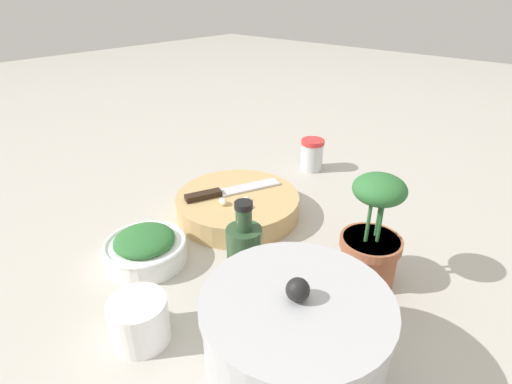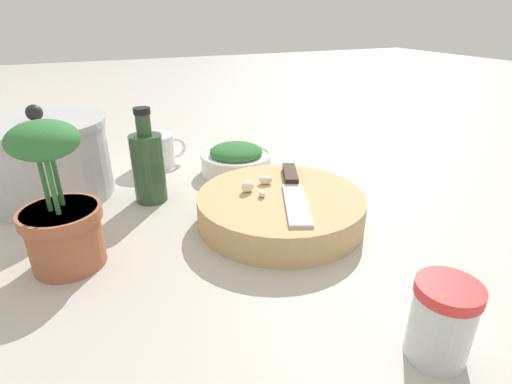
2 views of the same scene
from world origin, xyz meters
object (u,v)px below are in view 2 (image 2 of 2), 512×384
(oil_bottle, at_px, (148,165))
(stock_pot, at_px, (45,160))
(potted_herb, at_px, (59,210))
(chef_knife, at_px, (293,188))
(spice_jar, at_px, (442,321))
(cutting_board, at_px, (281,208))
(herb_bowl, at_px, (236,159))
(coffee_mug, at_px, (156,150))
(garlic_cloves, at_px, (255,185))

(oil_bottle, xyz_separation_m, stock_pot, (0.09, 0.17, 0.00))
(oil_bottle, distance_m, potted_herb, 0.22)
(chef_knife, bearing_deg, spice_jar, 111.72)
(cutting_board, bearing_deg, potted_herb, 88.63)
(herb_bowl, relative_size, oil_bottle, 0.89)
(oil_bottle, xyz_separation_m, potted_herb, (-0.16, 0.14, 0.02))
(cutting_board, xyz_separation_m, chef_knife, (0.01, -0.02, 0.03))
(cutting_board, distance_m, stock_pot, 0.44)
(cutting_board, distance_m, potted_herb, 0.33)
(cutting_board, distance_m, coffee_mug, 0.37)
(cutting_board, distance_m, herb_bowl, 0.23)
(garlic_cloves, relative_size, stock_pot, 0.30)
(cutting_board, relative_size, potted_herb, 1.35)
(spice_jar, bearing_deg, oil_bottle, 22.11)
(coffee_mug, bearing_deg, herb_bowl, -127.48)
(chef_knife, relative_size, oil_bottle, 1.25)
(coffee_mug, bearing_deg, garlic_cloves, -161.26)
(potted_herb, bearing_deg, cutting_board, -91.37)
(herb_bowl, xyz_separation_m, spice_jar, (-0.55, -0.00, 0.01))
(potted_herb, bearing_deg, herb_bowl, -55.74)
(coffee_mug, bearing_deg, stock_pot, 112.21)
(chef_knife, distance_m, garlic_cloves, 0.06)
(cutting_board, relative_size, garlic_cloves, 3.96)
(stock_pot, relative_size, potted_herb, 1.13)
(potted_herb, bearing_deg, stock_pot, 6.27)
(stock_pot, distance_m, potted_herb, 0.25)
(cutting_board, xyz_separation_m, spice_jar, (-0.31, -0.02, 0.02))
(herb_bowl, distance_m, oil_bottle, 0.21)
(spice_jar, bearing_deg, cutting_board, 3.07)
(chef_knife, relative_size, spice_jar, 2.46)
(herb_bowl, bearing_deg, cutting_board, 177.08)
(chef_knife, xyz_separation_m, potted_herb, (0.00, 0.34, 0.03))
(spice_jar, bearing_deg, coffee_mug, 13.02)
(garlic_cloves, distance_m, spice_jar, 0.35)
(stock_pot, height_order, potted_herb, potted_herb)
(chef_knife, xyz_separation_m, stock_pot, (0.26, 0.37, 0.02))
(garlic_cloves, bearing_deg, chef_knife, -118.49)
(herb_bowl, bearing_deg, garlic_cloves, 168.08)
(herb_bowl, xyz_separation_m, coffee_mug, (0.11, 0.15, 0.01))
(oil_bottle, bearing_deg, herb_bowl, -71.64)
(spice_jar, height_order, potted_herb, potted_herb)
(herb_bowl, height_order, oil_bottle, oil_bottle)
(cutting_board, height_order, garlic_cloves, garlic_cloves)
(potted_herb, bearing_deg, garlic_cloves, -84.62)
(garlic_cloves, xyz_separation_m, oil_bottle, (0.14, 0.15, 0.01))
(potted_herb, bearing_deg, spice_jar, -133.65)
(herb_bowl, relative_size, spice_jar, 1.74)
(cutting_board, bearing_deg, chef_knife, -77.91)
(chef_knife, height_order, spice_jar, spice_jar)
(chef_knife, bearing_deg, oil_bottle, -15.76)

